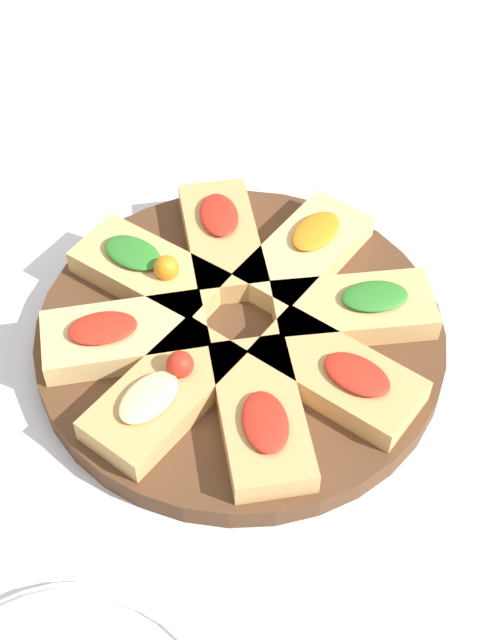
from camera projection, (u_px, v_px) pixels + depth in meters
The scene contains 10 objects.
ground_plane at pixel (240, 345), 0.78m from camera, with size 3.00×3.00×0.00m, color silver.
serving_board at pixel (240, 337), 0.78m from camera, with size 0.35×0.35×0.02m, color #51331E.
focaccia_slice_0 at pixel (149, 271), 0.79m from camera, with size 0.13×0.15×0.04m.
focaccia_slice_1 at pixel (124, 336), 0.75m from camera, with size 0.15×0.08×0.03m.
focaccia_slice_2 at pixel (164, 393), 0.71m from camera, with size 0.15×0.13×0.04m.
focaccia_slice_3 at pixel (261, 415), 0.69m from camera, with size 0.09×0.15×0.03m.
focaccia_slice_4 at pixel (338, 375), 0.72m from camera, with size 0.13×0.15×0.03m.
focaccia_slice_5 at pixel (355, 309), 0.76m from camera, with size 0.15×0.09×0.03m.
focaccia_slice_6 at pixel (305, 252), 0.81m from camera, with size 0.15×0.13×0.03m.
focaccia_slice_7 at pixel (222, 238), 0.82m from camera, with size 0.09×0.15×0.03m.
Camera 1 is at (0.17, 0.46, 0.61)m, focal length 50.00 mm.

